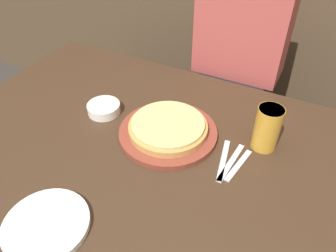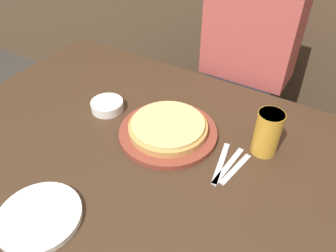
{
  "view_description": "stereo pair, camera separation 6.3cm",
  "coord_description": "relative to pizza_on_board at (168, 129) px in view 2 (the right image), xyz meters",
  "views": [
    {
      "loc": [
        0.43,
        -0.66,
        1.53
      ],
      "look_at": [
        0.04,
        0.11,
        0.81
      ],
      "focal_mm": 35.0,
      "sensor_mm": 36.0,
      "label": 1
    },
    {
      "loc": [
        0.49,
        -0.62,
        1.53
      ],
      "look_at": [
        0.04,
        0.11,
        0.81
      ],
      "focal_mm": 35.0,
      "sensor_mm": 36.0,
      "label": 2
    }
  ],
  "objects": [
    {
      "name": "dining_table",
      "position": [
        -0.04,
        -0.11,
        -0.41
      ],
      "size": [
        1.51,
        1.07,
        0.77
      ],
      "color": "#3D2819",
      "rests_on": "ground_plane"
    },
    {
      "name": "spoon",
      "position": [
        0.27,
        -0.03,
        -0.02
      ],
      "size": [
        0.04,
        0.16,
        0.0
      ],
      "color": "silver",
      "rests_on": "dining_table"
    },
    {
      "name": "dinner_plate",
      "position": [
        -0.12,
        -0.47,
        -0.02
      ],
      "size": [
        0.23,
        0.23,
        0.02
      ],
      "color": "white",
      "rests_on": "dining_table"
    },
    {
      "name": "pizza_on_board",
      "position": [
        0.0,
        0.0,
        0.0
      ],
      "size": [
        0.34,
        0.34,
        0.06
      ],
      "color": "brown",
      "rests_on": "dining_table"
    },
    {
      "name": "dinner_knife",
      "position": [
        0.24,
        -0.03,
        -0.02
      ],
      "size": [
        0.03,
        0.19,
        0.0
      ],
      "color": "silver",
      "rests_on": "dining_table"
    },
    {
      "name": "beer_glass",
      "position": [
        0.31,
        0.1,
        0.06
      ],
      "size": [
        0.08,
        0.08,
        0.16
      ],
      "color": "gold",
      "rests_on": "dining_table"
    },
    {
      "name": "fork",
      "position": [
        0.22,
        -0.03,
        -0.02
      ],
      "size": [
        0.05,
        0.19,
        0.0
      ],
      "color": "silver",
      "rests_on": "dining_table"
    },
    {
      "name": "side_bowl",
      "position": [
        -0.28,
        0.0,
        -0.01
      ],
      "size": [
        0.12,
        0.12,
        0.04
      ],
      "color": "white",
      "rests_on": "dining_table"
    },
    {
      "name": "diner_person",
      "position": [
        0.07,
        0.57,
        -0.11
      ],
      "size": [
        0.38,
        0.21,
        1.38
      ],
      "color": "#33333D",
      "rests_on": "ground_plane"
    }
  ]
}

